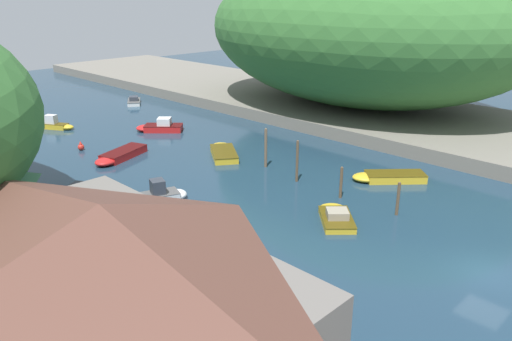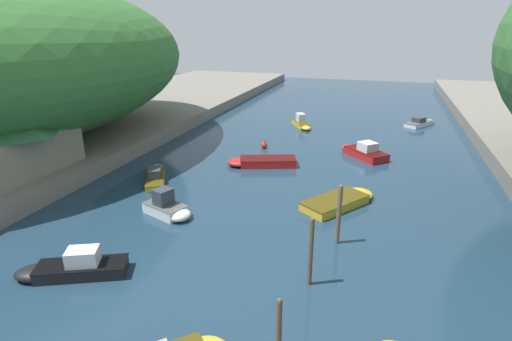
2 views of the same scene
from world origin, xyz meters
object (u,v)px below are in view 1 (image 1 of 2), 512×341
boat_far_upstream (76,192)px  channel_buoy_near (81,147)px  waterfront_building (110,304)px  boat_open_rowboat (386,177)px  boat_yellow_tender (336,216)px  boat_small_dinghy (134,101)px  boat_moored_right (119,156)px  boat_near_quay (164,194)px  person_on_quay (188,330)px  boat_cabin_cruiser (56,125)px  boat_far_right_bank (216,233)px  boat_navy_launch (223,151)px  boat_white_cruiser (159,127)px

boat_far_upstream → channel_buoy_near: size_ratio=5.98×
waterfront_building → boat_far_upstream: (9.05, 21.82, -4.94)m
boat_open_rowboat → boat_yellow_tender: (-9.26, -1.50, -0.02)m
boat_small_dinghy → boat_moored_right: 25.39m
boat_near_quay → boat_small_dinghy: bearing=171.2°
waterfront_building → boat_far_upstream: size_ratio=2.62×
boat_open_rowboat → channel_buoy_near: size_ratio=6.04×
channel_buoy_near → person_on_quay: 34.71m
channel_buoy_near → waterfront_building: bearing=-114.7°
waterfront_building → boat_cabin_cruiser: waterfront_building is taller
waterfront_building → boat_small_dinghy: 57.50m
boat_far_right_bank → boat_open_rowboat: (17.03, -2.34, -0.12)m
boat_near_quay → channel_buoy_near: (1.71, 16.53, -0.16)m
boat_far_right_bank → person_on_quay: (-8.83, -8.50, 1.92)m
boat_small_dinghy → boat_far_upstream: size_ratio=0.89×
boat_yellow_tender → boat_small_dinghy: bearing=120.3°
boat_navy_launch → channel_buoy_near: (-9.08, 11.25, 0.06)m
person_on_quay → channel_buoy_near: bearing=-11.9°
waterfront_building → boat_open_rowboat: 30.22m
person_on_quay → boat_white_cruiser: bearing=-25.1°
boat_moored_right → channel_buoy_near: size_ratio=6.71×
boat_moored_right → boat_small_dinghy: bearing=-55.4°
boat_moored_right → boat_white_cruiser: (8.61, 5.67, 0.13)m
waterfront_building → boat_open_rowboat: bearing=12.3°
boat_white_cruiser → boat_moored_right: bearing=169.4°
waterfront_building → person_on_quay: waterfront_building is taller
person_on_quay → boat_cabin_cruiser: bearing=-9.9°
boat_navy_launch → boat_cabin_cruiser: size_ratio=1.37×
boat_near_quay → boat_open_rowboat: 18.57m
boat_far_upstream → boat_yellow_tender: boat_far_upstream is taller
boat_far_right_bank → channel_buoy_near: boat_far_right_bank is taller
boat_far_right_bank → boat_far_upstream: size_ratio=0.98×
waterfront_building → boat_moored_right: (16.23, 27.52, -4.94)m
boat_white_cruiser → boat_open_rowboat: bearing=-124.9°
boat_near_quay → person_on_quay: 19.05m
boat_near_quay → boat_open_rowboat: (15.74, -9.87, -0.20)m
boat_far_upstream → person_on_quay: bearing=-134.0°
boat_small_dinghy → waterfront_building: bearing=-88.7°
boat_far_upstream → boat_yellow_tender: 20.11m
boat_far_right_bank → boat_moored_right: (4.14, 18.82, -0.10)m
boat_small_dinghy → boat_moored_right: boat_small_dinghy is taller
channel_buoy_near → boat_yellow_tender: bearing=-80.3°
waterfront_building → boat_near_quay: size_ratio=3.84×
boat_far_right_bank → boat_far_upstream: 13.47m
boat_small_dinghy → boat_yellow_tender: size_ratio=1.08×
boat_small_dinghy → channel_buoy_near: (-15.96, -15.37, 0.02)m
boat_small_dinghy → boat_far_right_bank: 43.75m
boat_navy_launch → boat_cabin_cruiser: 22.26m
boat_moored_right → boat_near_quay: (-2.84, -11.29, 0.18)m
boat_navy_launch → person_on_quay: person_on_quay is taller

